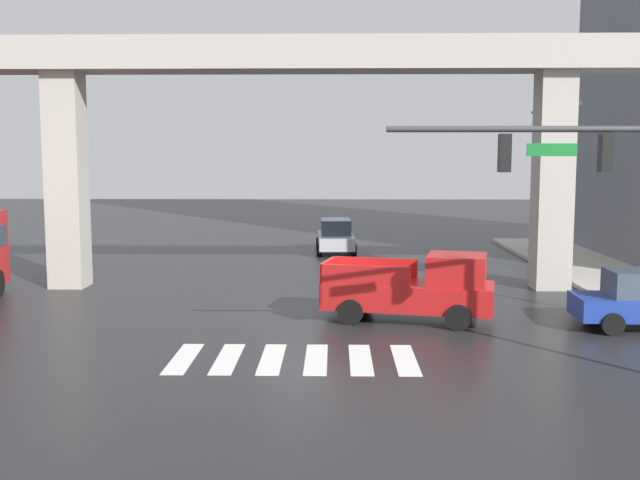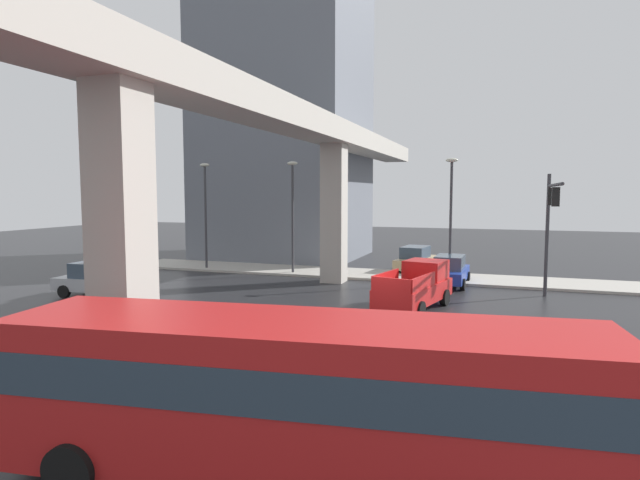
% 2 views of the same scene
% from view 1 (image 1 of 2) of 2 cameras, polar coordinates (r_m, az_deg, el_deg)
% --- Properties ---
extents(ground_plane, '(120.00, 120.00, 0.00)m').
position_cam_1_polar(ground_plane, '(24.21, -1.27, -5.49)').
color(ground_plane, '#232326').
extents(crosswalk_stripes, '(6.05, 2.80, 0.01)m').
position_cam_1_polar(crosswalk_stripes, '(18.79, -1.99, -9.04)').
color(crosswalk_stripes, silver).
rests_on(crosswalk_stripes, ground).
extents(elevated_overpass, '(56.44, 2.08, 9.28)m').
position_cam_1_polar(elevated_overpass, '(28.28, -0.93, 12.40)').
color(elevated_overpass, '#ADA89E').
rests_on(elevated_overpass, ground).
extents(pickup_truck, '(5.39, 2.98, 2.08)m').
position_cam_1_polar(pickup_truck, '(22.90, 7.45, -3.72)').
color(pickup_truck, red).
rests_on(pickup_truck, ground).
extents(sedan_silver, '(2.09, 4.37, 1.72)m').
position_cam_1_polar(sedan_silver, '(38.42, 1.20, 0.29)').
color(sedan_silver, '#A8AAAF').
rests_on(sedan_silver, ground).
extents(traffic_signal_mast, '(6.49, 0.32, 6.20)m').
position_cam_1_polar(traffic_signal_mast, '(17.63, 20.50, 3.96)').
color(traffic_signal_mast, '#38383D').
rests_on(traffic_signal_mast, ground).
extents(street_lamp_mid_block, '(0.44, 0.70, 7.24)m').
position_cam_1_polar(street_lamp_mid_block, '(33.01, 18.78, 5.36)').
color(street_lamp_mid_block, '#38383D').
rests_on(street_lamp_mid_block, ground).
extents(street_lamp_far_north, '(0.44, 0.70, 7.24)m').
position_cam_1_polar(street_lamp_far_north, '(39.14, 15.96, 5.59)').
color(street_lamp_far_north, '#38383D').
rests_on(street_lamp_far_north, ground).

